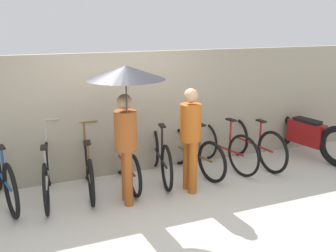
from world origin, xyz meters
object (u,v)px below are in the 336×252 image
object	(u,v)px
parked_bicycle_3	(88,169)
pedestrian_center	(190,133)
parked_bicycle_2	(47,174)
parked_bicycle_5	(160,155)
parked_bicycle_8	(253,143)
parked_bicycle_1	(2,177)
parked_bicycle_4	(126,163)
parked_bicycle_7	(223,147)
pedestrian_leading	(126,96)
motorcycle	(306,135)
parked_bicycle_6	(193,152)

from	to	relation	value
parked_bicycle_3	pedestrian_center	xyz separation A→B (m)	(1.46, -0.59, 0.58)
parked_bicycle_2	parked_bicycle_3	distance (m)	0.61
parked_bicycle_5	parked_bicycle_8	bearing A→B (deg)	-81.87
parked_bicycle_1	parked_bicycle_3	size ratio (longest dim) A/B	1.08
parked_bicycle_4	parked_bicycle_7	distance (m)	1.83
parked_bicycle_8	parked_bicycle_5	bearing A→B (deg)	83.72
parked_bicycle_4	pedestrian_leading	bearing A→B (deg)	167.55
parked_bicycle_5	pedestrian_leading	bearing A→B (deg)	145.06
motorcycle	parked_bicycle_3	bearing A→B (deg)	79.56
parked_bicycle_5	parked_bicycle_7	size ratio (longest dim) A/B	1.03
parked_bicycle_8	pedestrian_leading	size ratio (longest dim) A/B	0.89
parked_bicycle_2	parked_bicycle_4	bearing A→B (deg)	-81.34
parked_bicycle_1	parked_bicycle_2	size ratio (longest dim) A/B	1.04
parked_bicycle_1	parked_bicycle_4	world-z (taller)	parked_bicycle_4
parked_bicycle_5	pedestrian_center	xyz separation A→B (m)	(0.24, -0.68, 0.56)
motorcycle	parked_bicycle_6	bearing A→B (deg)	78.31
parked_bicycle_3	parked_bicycle_6	size ratio (longest dim) A/B	1.01
pedestrian_center	parked_bicycle_2	bearing A→B (deg)	-19.07
parked_bicycle_6	pedestrian_center	size ratio (longest dim) A/B	1.03
parked_bicycle_6	parked_bicycle_7	world-z (taller)	parked_bicycle_6
parked_bicycle_7	parked_bicycle_1	bearing A→B (deg)	78.19
parked_bicycle_6	parked_bicycle_4	bearing A→B (deg)	79.26
parked_bicycle_4	parked_bicycle_2	bearing A→B (deg)	92.75
parked_bicycle_4	parked_bicycle_7	size ratio (longest dim) A/B	0.93
parked_bicycle_4	motorcycle	distance (m)	3.66
parked_bicycle_4	pedestrian_leading	distance (m)	1.46
parked_bicycle_3	parked_bicycle_4	xyz separation A→B (m)	(0.61, 0.03, -0.01)
parked_bicycle_3	parked_bicycle_5	bearing A→B (deg)	-79.57
parked_bicycle_5	pedestrian_leading	distance (m)	1.66
parked_bicycle_3	parked_bicycle_5	world-z (taller)	parked_bicycle_3
parked_bicycle_6	motorcycle	xyz separation A→B (m)	(2.44, -0.05, 0.05)
parked_bicycle_1	motorcycle	distance (m)	5.50
parked_bicycle_2	parked_bicycle_7	world-z (taller)	parked_bicycle_2
parked_bicycle_8	motorcycle	distance (m)	1.22
parked_bicycle_4	parked_bicycle_5	bearing A→B (deg)	-83.58
parked_bicycle_5	parked_bicycle_6	world-z (taller)	parked_bicycle_6
pedestrian_leading	motorcycle	world-z (taller)	pedestrian_leading
parked_bicycle_1	pedestrian_leading	size ratio (longest dim) A/B	0.90
parked_bicycle_5	motorcycle	distance (m)	3.05
parked_bicycle_6	pedestrian_leading	xyz separation A→B (m)	(-1.40, -0.77, 1.24)
parked_bicycle_2	parked_bicycle_7	xyz separation A→B (m)	(3.05, 0.11, -0.00)
parked_bicycle_2	parked_bicycle_8	world-z (taller)	parked_bicycle_2
parked_bicycle_3	pedestrian_leading	world-z (taller)	pedestrian_leading
parked_bicycle_7	motorcycle	distance (m)	1.83
parked_bicycle_4	parked_bicycle_8	bearing A→B (deg)	-88.87
parked_bicycle_8	motorcycle	size ratio (longest dim) A/B	0.85
parked_bicycle_5	parked_bicycle_3	bearing A→B (deg)	103.88
parked_bicycle_1	pedestrian_leading	xyz separation A→B (m)	(1.66, -0.79, 1.21)
parked_bicycle_4	parked_bicycle_8	size ratio (longest dim) A/B	0.90
parked_bicycle_6	parked_bicycle_8	xyz separation A→B (m)	(1.22, -0.01, 0.02)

